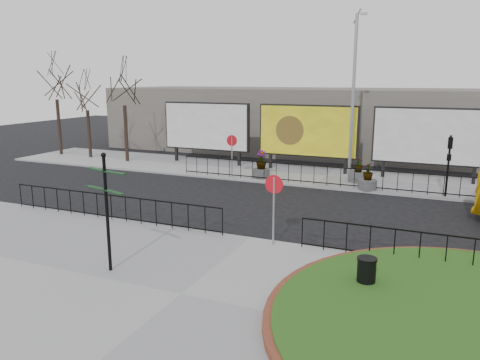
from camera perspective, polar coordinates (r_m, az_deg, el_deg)
The scene contains 22 objects.
ground at distance 17.20m, azimuth 1.33°, elevation -7.35°, with size 90.00×90.00×0.00m, color black.
pavement_near at distance 13.03m, azimuth -7.20°, elevation -13.84°, with size 30.00×10.00×0.12m, color gray.
pavement_far at distance 28.28m, azimuth 10.49°, elevation 0.41°, with size 44.00×6.00×0.12m, color gray.
railing_near_left at distance 19.70m, azimuth -15.43°, elevation -3.19°, with size 10.00×0.10×1.10m, color black, non-canonical shape.
railing_near_right at distance 15.59m, azimuth 23.85°, elevation -7.93°, with size 9.00×0.10×1.10m, color black, non-canonical shape.
railing_far at distance 25.36m, azimuth 11.37°, elevation 0.42°, with size 18.00×0.10×1.10m, color black, non-canonical shape.
speed_sign_far at distance 27.09m, azimuth -0.99°, elevation 4.09°, with size 0.64×0.07×2.47m.
speed_sign_near at distance 15.95m, azimuth 4.16°, elevation -1.76°, with size 0.64×0.07×2.47m.
billboard_left at distance 31.71m, azimuth -4.13°, elevation 6.50°, with size 6.20×0.31×4.10m.
billboard_mid at distance 29.17m, azimuth 8.24°, elevation 5.90°, with size 6.20×0.31×4.10m.
billboard_right at distance 28.18m, azimuth 22.15°, elevation 4.90°, with size 6.20×0.31×4.10m.
lamp_post at distance 26.44m, azimuth 13.63°, elevation 9.88°, with size 0.74×0.18×9.23m.
signal_pole_a at distance 24.64m, azimuth 24.13°, elevation 2.62°, with size 0.22×0.26×3.00m.
tree_left at distance 33.32m, azimuth -13.86°, elevation 8.22°, with size 2.00×2.00×7.00m, color #2D2119, non-canonical shape.
tree_mid at distance 35.79m, azimuth -18.06°, elevation 7.59°, with size 2.00×2.00×6.20m, color #2D2119, non-canonical shape.
tree_far at distance 37.93m, azimuth -21.38°, elevation 8.57°, with size 2.00×2.00×7.50m, color #2D2119, non-canonical shape.
building_backdrop at distance 37.66m, azimuth 14.11°, elevation 6.92°, with size 40.00×10.00×5.00m, color #5F5B53.
fingerpost_sign at distance 14.20m, azimuth -15.98°, elevation -2.44°, with size 1.67×0.67×3.59m.
litter_bin at distance 13.45m, azimuth 15.14°, elevation -10.92°, with size 0.54×0.54×0.90m.
planter_a at distance 27.20m, azimuth 2.60°, elevation 1.58°, with size 0.99×0.99×1.60m.
planter_b at distance 26.85m, azimuth 14.21°, elevation 0.71°, with size 1.07×1.07×1.41m.
planter_c at distance 25.18m, azimuth 15.30°, elevation 0.02°, with size 0.97×0.97×1.43m.
Camera 1 is at (6.05, -15.02, 5.78)m, focal length 35.00 mm.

